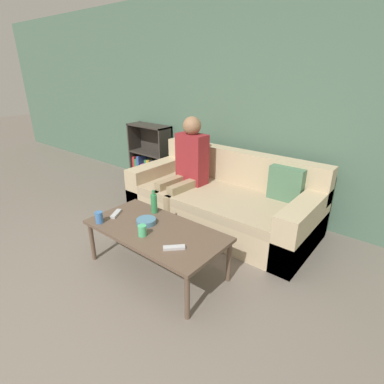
{
  "coord_description": "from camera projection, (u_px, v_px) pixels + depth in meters",
  "views": [
    {
      "loc": [
        1.76,
        -0.55,
        1.71
      ],
      "look_at": [
        0.05,
        1.56,
        0.58
      ],
      "focal_mm": 28.0,
      "sensor_mm": 36.0,
      "label": 1
    }
  ],
  "objects": [
    {
      "name": "wall_back",
      "position": [
        253.0,
        105.0,
        3.56
      ],
      "size": [
        12.0,
        0.06,
        2.6
      ],
      "color": "#4C6B56",
      "rests_on": "ground_plane"
    },
    {
      "name": "couch",
      "position": [
        222.0,
        202.0,
        3.49
      ],
      "size": [
        2.16,
        0.98,
        0.81
      ],
      "color": "tan",
      "rests_on": "ground_plane"
    },
    {
      "name": "tv_remote_0",
      "position": [
        116.0,
        214.0,
        2.84
      ],
      "size": [
        0.13,
        0.17,
        0.02
      ],
      "rotation": [
        0.0,
        0.0,
        0.52
      ],
      "color": "#B7B7BC",
      "rests_on": "coffee_table"
    },
    {
      "name": "snack_bowl",
      "position": [
        146.0,
        221.0,
        2.67
      ],
      "size": [
        0.17,
        0.17,
        0.05
      ],
      "color": "teal",
      "rests_on": "coffee_table"
    },
    {
      "name": "tv_remote_1",
      "position": [
        174.0,
        248.0,
        2.3
      ],
      "size": [
        0.15,
        0.16,
        0.02
      ],
      "rotation": [
        0.0,
        0.0,
        -0.77
      ],
      "color": "#B7B7BC",
      "rests_on": "coffee_table"
    },
    {
      "name": "bottle",
      "position": [
        154.0,
        203.0,
        2.85
      ],
      "size": [
        0.06,
        0.06,
        0.23
      ],
      "color": "#33844C",
      "rests_on": "coffee_table"
    },
    {
      "name": "ground_plane",
      "position": [
        45.0,
        335.0,
        2.08
      ],
      "size": [
        22.0,
        22.0,
        0.0
      ],
      "primitive_type": "plane",
      "color": "#70665B"
    },
    {
      "name": "person_adult",
      "position": [
        188.0,
        162.0,
        3.54
      ],
      "size": [
        0.38,
        0.68,
        1.2
      ],
      "rotation": [
        0.0,
        0.0,
        -0.06
      ],
      "color": "#9E8966",
      "rests_on": "ground_plane"
    },
    {
      "name": "bookshelf",
      "position": [
        151.0,
        161.0,
        4.77
      ],
      "size": [
        0.71,
        0.28,
        0.91
      ],
      "color": "#332D28",
      "rests_on": "ground_plane"
    },
    {
      "name": "cup_near",
      "position": [
        99.0,
        217.0,
        2.68
      ],
      "size": [
        0.07,
        0.07,
        0.1
      ],
      "color": "#3D70B2",
      "rests_on": "coffee_table"
    },
    {
      "name": "cup_far",
      "position": [
        142.0,
        230.0,
        2.47
      ],
      "size": [
        0.07,
        0.07,
        0.09
      ],
      "color": "#4CB77A",
      "rests_on": "coffee_table"
    },
    {
      "name": "coffee_table",
      "position": [
        156.0,
        232.0,
        2.61
      ],
      "size": [
        1.25,
        0.63,
        0.42
      ],
      "color": "brown",
      "rests_on": "ground_plane"
    }
  ]
}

